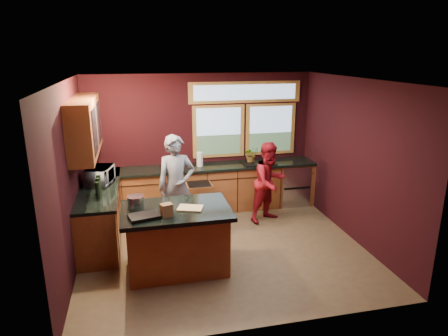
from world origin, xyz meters
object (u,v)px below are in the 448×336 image
object	(u,v)px
person_red	(270,182)
cutting_board	(190,208)
stock_pot	(136,202)
island	(177,238)
person_grey	(176,186)

from	to	relation	value
person_red	cutting_board	xyz separation A→B (m)	(-1.69, -1.43, 0.20)
cutting_board	stock_pot	bearing A→B (deg)	165.07
island	person_red	distance (m)	2.36
stock_pot	person_grey	bearing A→B (deg)	55.45
stock_pot	cutting_board	bearing A→B (deg)	-14.93
person_red	stock_pot	xyz separation A→B (m)	(-2.44, -1.23, 0.28)
person_grey	stock_pot	bearing A→B (deg)	-128.99
person_red	cutting_board	world-z (taller)	person_red
island	person_red	world-z (taller)	person_red
cutting_board	stock_pot	xyz separation A→B (m)	(-0.75, 0.20, 0.08)
person_grey	cutting_board	size ratio (longest dim) A/B	5.08
person_grey	person_red	xyz separation A→B (m)	(1.76, 0.24, -0.13)
island	stock_pot	xyz separation A→B (m)	(-0.55, 0.15, 0.56)
person_grey	cutting_board	xyz separation A→B (m)	(0.07, -1.19, 0.07)
person_grey	cutting_board	bearing A→B (deg)	-91.17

